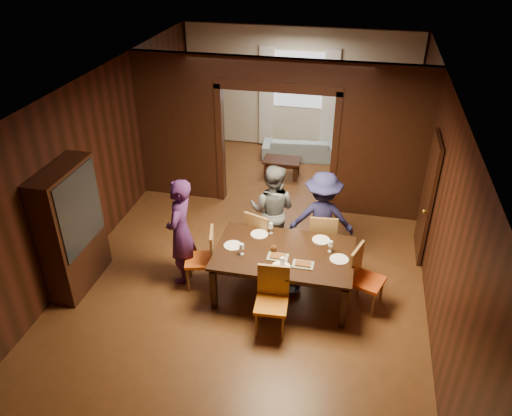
% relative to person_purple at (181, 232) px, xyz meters
% --- Properties ---
extents(floor, '(9.00, 9.00, 0.00)m').
position_rel_person_purple_xyz_m(floor, '(1.00, 1.04, -0.87)').
color(floor, '#593419').
rests_on(floor, ground).
extents(ceiling, '(5.50, 9.00, 0.02)m').
position_rel_person_purple_xyz_m(ceiling, '(1.00, 1.04, 2.03)').
color(ceiling, silver).
rests_on(ceiling, room_walls).
extents(room_walls, '(5.52, 9.01, 2.90)m').
position_rel_person_purple_xyz_m(room_walls, '(1.00, 2.92, 0.63)').
color(room_walls, black).
rests_on(room_walls, floor).
extents(person_purple, '(0.43, 0.64, 1.74)m').
position_rel_person_purple_xyz_m(person_purple, '(0.00, 0.00, 0.00)').
color(person_purple, '#421D54').
rests_on(person_purple, floor).
extents(person_grey, '(0.84, 0.69, 1.63)m').
position_rel_person_purple_xyz_m(person_grey, '(1.23, 1.01, -0.06)').
color(person_grey, '#54565B').
rests_on(person_grey, floor).
extents(person_navy, '(1.10, 0.70, 1.62)m').
position_rel_person_purple_xyz_m(person_navy, '(2.06, 0.94, -0.06)').
color(person_navy, '#1B1B43').
rests_on(person_navy, floor).
extents(sofa, '(1.81, 0.87, 0.51)m').
position_rel_person_purple_xyz_m(sofa, '(1.17, 4.89, -0.62)').
color(sofa, '#9AB8CA').
rests_on(sofa, floor).
extents(serving_bowl, '(0.36, 0.36, 0.09)m').
position_rel_person_purple_xyz_m(serving_bowl, '(1.69, 0.05, -0.07)').
color(serving_bowl, black).
rests_on(serving_bowl, dining_table).
extents(dining_table, '(2.03, 1.26, 0.76)m').
position_rel_person_purple_xyz_m(dining_table, '(1.61, -0.03, -0.49)').
color(dining_table, black).
rests_on(dining_table, floor).
extents(coffee_table, '(0.80, 0.50, 0.40)m').
position_rel_person_purple_xyz_m(coffee_table, '(0.92, 3.86, -0.67)').
color(coffee_table, black).
rests_on(coffee_table, floor).
extents(chair_left, '(0.53, 0.53, 0.97)m').
position_rel_person_purple_xyz_m(chair_left, '(0.31, -0.09, -0.39)').
color(chair_left, '#D65514').
rests_on(chair_left, floor).
extents(chair_right, '(0.56, 0.56, 0.97)m').
position_rel_person_purple_xyz_m(chair_right, '(2.84, -0.06, -0.39)').
color(chair_right, '#CB4413').
rests_on(chair_right, floor).
extents(chair_far_l, '(0.56, 0.56, 0.97)m').
position_rel_person_purple_xyz_m(chair_far_l, '(1.12, 0.74, -0.39)').
color(chair_far_l, red).
rests_on(chair_far_l, floor).
extents(chair_far_r, '(0.48, 0.48, 0.97)m').
position_rel_person_purple_xyz_m(chair_far_r, '(2.09, 0.89, -0.39)').
color(chair_far_r, orange).
rests_on(chair_far_r, floor).
extents(chair_near, '(0.47, 0.47, 0.97)m').
position_rel_person_purple_xyz_m(chair_near, '(1.58, -0.86, -0.39)').
color(chair_near, orange).
rests_on(chair_near, floor).
extents(hutch, '(0.40, 1.20, 2.00)m').
position_rel_person_purple_xyz_m(hutch, '(-1.53, -0.46, 0.13)').
color(hutch, black).
rests_on(hutch, floor).
extents(door_right, '(0.06, 0.90, 2.10)m').
position_rel_person_purple_xyz_m(door_right, '(3.70, 1.54, 0.18)').
color(door_right, black).
rests_on(door_right, floor).
extents(window_far, '(1.20, 0.03, 1.30)m').
position_rel_person_purple_xyz_m(window_far, '(1.00, 5.48, 0.83)').
color(window_far, silver).
rests_on(window_far, back_wall).
extents(curtain_left, '(0.35, 0.06, 2.40)m').
position_rel_person_purple_xyz_m(curtain_left, '(0.25, 5.44, 0.38)').
color(curtain_left, white).
rests_on(curtain_left, back_wall).
extents(curtain_right, '(0.35, 0.06, 2.40)m').
position_rel_person_purple_xyz_m(curtain_right, '(1.75, 5.44, 0.38)').
color(curtain_right, white).
rests_on(curtain_right, back_wall).
extents(plate_left, '(0.27, 0.27, 0.01)m').
position_rel_person_purple_xyz_m(plate_left, '(0.83, -0.04, -0.11)').
color(plate_left, white).
rests_on(plate_left, dining_table).
extents(plate_far_l, '(0.27, 0.27, 0.01)m').
position_rel_person_purple_xyz_m(plate_far_l, '(1.16, 0.34, -0.11)').
color(plate_far_l, white).
rests_on(plate_far_l, dining_table).
extents(plate_far_r, '(0.27, 0.27, 0.01)m').
position_rel_person_purple_xyz_m(plate_far_r, '(2.11, 0.39, -0.11)').
color(plate_far_r, white).
rests_on(plate_far_r, dining_table).
extents(plate_right, '(0.27, 0.27, 0.01)m').
position_rel_person_purple_xyz_m(plate_right, '(2.41, -0.05, -0.11)').
color(plate_right, white).
rests_on(plate_right, dining_table).
extents(plate_near, '(0.27, 0.27, 0.01)m').
position_rel_person_purple_xyz_m(plate_near, '(1.62, -0.40, -0.11)').
color(plate_near, white).
rests_on(plate_near, dining_table).
extents(platter_a, '(0.30, 0.20, 0.04)m').
position_rel_person_purple_xyz_m(platter_a, '(1.54, -0.19, -0.09)').
color(platter_a, gray).
rests_on(platter_a, dining_table).
extents(platter_b, '(0.30, 0.20, 0.04)m').
position_rel_person_purple_xyz_m(platter_b, '(1.92, -0.29, -0.09)').
color(platter_b, gray).
rests_on(platter_b, dining_table).
extents(wineglass_left, '(0.08, 0.08, 0.18)m').
position_rel_person_purple_xyz_m(wineglass_left, '(1.01, -0.22, -0.02)').
color(wineglass_left, silver).
rests_on(wineglass_left, dining_table).
extents(wineglass_far, '(0.08, 0.08, 0.18)m').
position_rel_person_purple_xyz_m(wineglass_far, '(1.32, 0.42, -0.02)').
color(wineglass_far, silver).
rests_on(wineglass_far, dining_table).
extents(wineglass_right, '(0.08, 0.08, 0.18)m').
position_rel_person_purple_xyz_m(wineglass_right, '(2.26, 0.13, -0.02)').
color(wineglass_right, silver).
rests_on(wineglass_right, dining_table).
extents(tumbler, '(0.07, 0.07, 0.14)m').
position_rel_person_purple_xyz_m(tumbler, '(1.64, -0.36, -0.04)').
color(tumbler, silver).
rests_on(tumbler, dining_table).
extents(condiment_jar, '(0.08, 0.08, 0.11)m').
position_rel_person_purple_xyz_m(condiment_jar, '(1.46, -0.06, -0.06)').
color(condiment_jar, '#4F2812').
rests_on(condiment_jar, dining_table).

